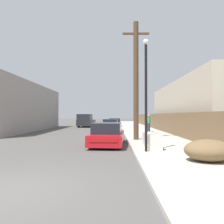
{
  "coord_description": "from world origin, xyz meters",
  "views": [
    {
      "loc": [
        2.35,
        -4.96,
        1.74
      ],
      "look_at": [
        2.15,
        10.92,
        1.99
      ],
      "focal_mm": 35.0,
      "sensor_mm": 36.0,
      "label": 1
    }
  ],
  "objects_px": {
    "car_parked_far": "(115,123)",
    "street_lamp": "(146,87)",
    "parked_sports_car_red": "(108,135)",
    "discarded_fridge": "(152,140)",
    "pedestrian": "(149,123)",
    "car_parked_mid": "(111,125)",
    "brush_pile": "(208,150)",
    "utility_pole": "(136,79)",
    "pickup_truck": "(86,121)"
  },
  "relations": [
    {
      "from": "parked_sports_car_red",
      "to": "car_parked_mid",
      "type": "bearing_deg",
      "value": 94.03
    },
    {
      "from": "parked_sports_car_red",
      "to": "utility_pole",
      "type": "bearing_deg",
      "value": 49.87
    },
    {
      "from": "car_parked_far",
      "to": "utility_pole",
      "type": "bearing_deg",
      "value": -85.38
    },
    {
      "from": "car_parked_mid",
      "to": "street_lamp",
      "type": "relative_size",
      "value": 0.84
    },
    {
      "from": "car_parked_far",
      "to": "brush_pile",
      "type": "bearing_deg",
      "value": -82.4
    },
    {
      "from": "car_parked_mid",
      "to": "brush_pile",
      "type": "bearing_deg",
      "value": -74.25
    },
    {
      "from": "street_lamp",
      "to": "pedestrian",
      "type": "bearing_deg",
      "value": 80.61
    },
    {
      "from": "brush_pile",
      "to": "pedestrian",
      "type": "xyz_separation_m",
      "value": [
        0.08,
        14.05,
        0.5
      ]
    },
    {
      "from": "street_lamp",
      "to": "pedestrian",
      "type": "relative_size",
      "value": 2.94
    },
    {
      "from": "pickup_truck",
      "to": "street_lamp",
      "type": "distance_m",
      "value": 23.57
    },
    {
      "from": "parked_sports_car_red",
      "to": "car_parked_mid",
      "type": "xyz_separation_m",
      "value": [
        -0.04,
        11.65,
        0.03
      ]
    },
    {
      "from": "parked_sports_car_red",
      "to": "brush_pile",
      "type": "distance_m",
      "value": 6.24
    },
    {
      "from": "utility_pole",
      "to": "brush_pile",
      "type": "distance_m",
      "value": 8.05
    },
    {
      "from": "street_lamp",
      "to": "brush_pile",
      "type": "height_order",
      "value": "street_lamp"
    },
    {
      "from": "car_parked_mid",
      "to": "brush_pile",
      "type": "distance_m",
      "value": 17.07
    },
    {
      "from": "brush_pile",
      "to": "discarded_fridge",
      "type": "bearing_deg",
      "value": 115.14
    },
    {
      "from": "car_parked_far",
      "to": "parked_sports_car_red",
      "type": "bearing_deg",
      "value": -91.04
    },
    {
      "from": "car_parked_mid",
      "to": "parked_sports_car_red",
      "type": "bearing_deg",
      "value": -86.8
    },
    {
      "from": "parked_sports_car_red",
      "to": "brush_pile",
      "type": "relative_size",
      "value": 2.75
    },
    {
      "from": "car_parked_far",
      "to": "street_lamp",
      "type": "bearing_deg",
      "value": -86.38
    },
    {
      "from": "pickup_truck",
      "to": "car_parked_far",
      "type": "bearing_deg",
      "value": -172.22
    },
    {
      "from": "pickup_truck",
      "to": "car_parked_mid",
      "type": "bearing_deg",
      "value": 117.98
    },
    {
      "from": "discarded_fridge",
      "to": "car_parked_far",
      "type": "relative_size",
      "value": 0.43
    },
    {
      "from": "car_parked_far",
      "to": "street_lamp",
      "type": "distance_m",
      "value": 23.32
    },
    {
      "from": "discarded_fridge",
      "to": "car_parked_mid",
      "type": "xyz_separation_m",
      "value": [
        -2.3,
        13.51,
        0.13
      ]
    },
    {
      "from": "pedestrian",
      "to": "parked_sports_car_red",
      "type": "bearing_deg",
      "value": -112.79
    },
    {
      "from": "parked_sports_car_red",
      "to": "discarded_fridge",
      "type": "bearing_deg",
      "value": -35.66
    },
    {
      "from": "pickup_truck",
      "to": "utility_pole",
      "type": "distance_m",
      "value": 19.11
    },
    {
      "from": "street_lamp",
      "to": "discarded_fridge",
      "type": "bearing_deg",
      "value": 67.71
    },
    {
      "from": "car_parked_mid",
      "to": "pedestrian",
      "type": "xyz_separation_m",
      "value": [
        3.85,
        -2.6,
        0.39
      ]
    },
    {
      "from": "street_lamp",
      "to": "pedestrian",
      "type": "distance_m",
      "value": 12.3
    },
    {
      "from": "pickup_truck",
      "to": "utility_pole",
      "type": "relative_size",
      "value": 0.7
    },
    {
      "from": "car_parked_far",
      "to": "pedestrian",
      "type": "bearing_deg",
      "value": -72.92
    },
    {
      "from": "utility_pole",
      "to": "brush_pile",
      "type": "height_order",
      "value": "utility_pole"
    },
    {
      "from": "parked_sports_car_red",
      "to": "pickup_truck",
      "type": "xyz_separation_m",
      "value": [
        -3.92,
        19.85,
        0.36
      ]
    },
    {
      "from": "car_parked_far",
      "to": "utility_pole",
      "type": "xyz_separation_m",
      "value": [
        1.47,
        -18.32,
        3.57
      ]
    },
    {
      "from": "street_lamp",
      "to": "brush_pile",
      "type": "distance_m",
      "value": 3.8
    },
    {
      "from": "pedestrian",
      "to": "discarded_fridge",
      "type": "bearing_deg",
      "value": -98.07
    },
    {
      "from": "pickup_truck",
      "to": "discarded_fridge",
      "type": "bearing_deg",
      "value": 108.55
    },
    {
      "from": "car_parked_mid",
      "to": "utility_pole",
      "type": "distance_m",
      "value": 10.54
    },
    {
      "from": "parked_sports_car_red",
      "to": "pedestrian",
      "type": "distance_m",
      "value": 9.83
    },
    {
      "from": "pickup_truck",
      "to": "utility_pole",
      "type": "height_order",
      "value": "utility_pole"
    },
    {
      "from": "discarded_fridge",
      "to": "utility_pole",
      "type": "xyz_separation_m",
      "value": [
        -0.41,
        3.78,
        3.69
      ]
    },
    {
      "from": "street_lamp",
      "to": "parked_sports_car_red",
      "type": "bearing_deg",
      "value": 122.1
    },
    {
      "from": "discarded_fridge",
      "to": "pedestrian",
      "type": "distance_m",
      "value": 11.04
    },
    {
      "from": "parked_sports_car_red",
      "to": "pickup_truck",
      "type": "height_order",
      "value": "pickup_truck"
    },
    {
      "from": "pedestrian",
      "to": "brush_pile",
      "type": "bearing_deg",
      "value": -90.31
    },
    {
      "from": "brush_pile",
      "to": "pedestrian",
      "type": "bearing_deg",
      "value": 89.69
    },
    {
      "from": "pedestrian",
      "to": "car_parked_mid",
      "type": "bearing_deg",
      "value": 145.97
    },
    {
      "from": "discarded_fridge",
      "to": "utility_pole",
      "type": "bearing_deg",
      "value": 94.64
    }
  ]
}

